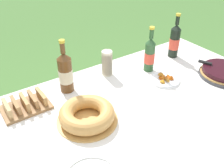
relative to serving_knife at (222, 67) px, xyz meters
name	(u,v)px	position (x,y,z in m)	size (l,w,h in m)	color
garden_table	(144,122)	(-0.69, -0.02, -0.12)	(1.89, 1.22, 0.76)	brown
tablecloth	(145,116)	(-0.69, -0.02, -0.08)	(1.90, 1.23, 0.10)	white
serving_knife	(222,67)	(0.00, 0.00, 0.00)	(0.17, 0.35, 0.01)	silver
bundt_cake	(87,114)	(-0.97, 0.11, -0.02)	(0.32, 0.32, 0.08)	tan
cup_stack	(107,63)	(-0.63, 0.44, 0.02)	(0.07, 0.07, 0.18)	beige
cider_bottle_green	(150,55)	(-0.35, 0.33, 0.06)	(0.07, 0.07, 0.32)	#2D562D
cider_bottle_amber	(65,73)	(-0.93, 0.43, 0.06)	(0.09, 0.09, 0.33)	brown
juice_bottle_red	(175,41)	(-0.06, 0.39, 0.06)	(0.08, 0.08, 0.33)	black
snack_plate_left	(165,79)	(-0.36, 0.16, -0.05)	(0.20, 0.20, 0.05)	white
bread_board	(25,105)	(-1.21, 0.39, -0.04)	(0.26, 0.18, 0.07)	olive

